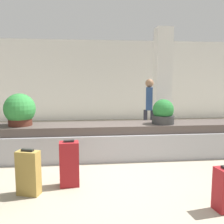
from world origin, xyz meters
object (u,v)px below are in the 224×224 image
Objects in this scene: suitcase_1 at (69,164)px; potted_plant_1 at (20,110)px; potted_plant_0 at (163,113)px; suitcase_0 at (28,173)px; traveler_0 at (149,103)px; pillar at (162,81)px.

potted_plant_1 reaches higher than suitcase_1.
suitcase_1 is at bearing -144.78° from potted_plant_0.
potted_plant_0 is at bearing -2.09° from potted_plant_1.
suitcase_0 is 1.88m from potted_plant_1.
potted_plant_1 is at bearing 177.91° from potted_plant_0.
potted_plant_0 is 2.94m from potted_plant_1.
traveler_0 reaches higher than suitcase_0.
suitcase_1 is 3.72m from traveler_0.
potted_plant_0 is 0.31× the size of traveler_0.
traveler_0 is (2.02, 3.06, 0.63)m from suitcase_1.
suitcase_1 is 1.39× the size of potted_plant_0.
traveler_0 is at bearing 27.74° from potted_plant_1.
suitcase_0 is at bearing -147.15° from potted_plant_0.
potted_plant_0 is at bearing 50.87° from suitcase_0.
potted_plant_0 is 0.80× the size of potted_plant_1.
suitcase_1 is 2.37m from potted_plant_0.
traveler_0 is at bearing 70.02° from suitcase_0.
pillar is 6.18× the size of potted_plant_0.
pillar is 4.46× the size of suitcase_1.
potted_plant_0 reaches higher than suitcase_1.
suitcase_0 is 0.61m from suitcase_1.
suitcase_1 is 1.90m from potted_plant_1.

